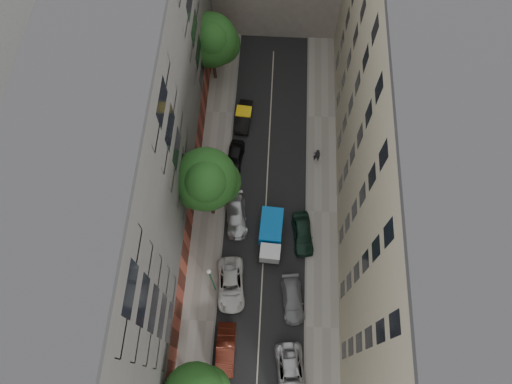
# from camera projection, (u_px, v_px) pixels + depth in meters

# --- Properties ---
(ground) EXTENTS (120.00, 120.00, 0.00)m
(ground) POSITION_uv_depth(u_px,v_px,m) (266.00, 209.00, 44.84)
(ground) COLOR #4C4C49
(ground) RESTS_ON ground
(road_surface) EXTENTS (8.00, 44.00, 0.02)m
(road_surface) POSITION_uv_depth(u_px,v_px,m) (266.00, 209.00, 44.83)
(road_surface) COLOR black
(road_surface) RESTS_ON ground
(sidewalk_left) EXTENTS (3.00, 44.00, 0.15)m
(sidewalk_left) POSITION_uv_depth(u_px,v_px,m) (210.00, 206.00, 44.89)
(sidewalk_left) COLOR gray
(sidewalk_left) RESTS_ON ground
(sidewalk_right) EXTENTS (3.00, 44.00, 0.15)m
(sidewalk_right) POSITION_uv_depth(u_px,v_px,m) (322.00, 212.00, 44.64)
(sidewalk_right) COLOR gray
(sidewalk_right) RESTS_ON ground
(building_left) EXTENTS (8.00, 44.00, 20.00)m
(building_left) POSITION_uv_depth(u_px,v_px,m) (129.00, 155.00, 35.96)
(building_left) COLOR #4A4845
(building_left) RESTS_ON ground
(building_right) EXTENTS (8.00, 44.00, 20.00)m
(building_right) POSITION_uv_depth(u_px,v_px,m) (409.00, 168.00, 35.46)
(building_right) COLOR tan
(building_right) RESTS_ON ground
(tarp_truck) EXTENTS (2.19, 5.05, 2.29)m
(tarp_truck) POSITION_uv_depth(u_px,v_px,m) (271.00, 235.00, 42.43)
(tarp_truck) COLOR black
(tarp_truck) RESTS_ON ground
(car_left_1) EXTENTS (1.62, 4.50, 1.47)m
(car_left_1) POSITION_uv_depth(u_px,v_px,m) (226.00, 349.00, 38.78)
(car_left_1) COLOR #49180E
(car_left_1) RESTS_ON ground
(car_left_2) EXTENTS (2.87, 5.33, 1.42)m
(car_left_2) POSITION_uv_depth(u_px,v_px,m) (231.00, 285.00, 41.07)
(car_left_2) COLOR silver
(car_left_2) RESTS_ON ground
(car_left_3) EXTENTS (2.65, 5.03, 1.39)m
(car_left_3) POSITION_uv_depth(u_px,v_px,m) (236.00, 216.00, 43.82)
(car_left_3) COLOR #B0B0B4
(car_left_3) RESTS_ON ground
(car_left_4) EXTENTS (2.01, 4.11, 1.35)m
(car_left_4) POSITION_uv_depth(u_px,v_px,m) (235.00, 157.00, 46.44)
(car_left_4) COLOR black
(car_left_4) RESTS_ON ground
(car_left_5) EXTENTS (1.73, 4.19, 1.35)m
(car_left_5) POSITION_uv_depth(u_px,v_px,m) (244.00, 117.00, 48.43)
(car_left_5) COLOR black
(car_left_5) RESTS_ON ground
(car_right_0) EXTENTS (3.06, 5.40, 1.42)m
(car_right_0) POSITION_uv_depth(u_px,v_px,m) (291.00, 374.00, 38.00)
(car_right_0) COLOR #B8B8BD
(car_right_0) RESTS_ON ground
(car_right_1) EXTENTS (2.37, 4.60, 1.28)m
(car_right_1) POSITION_uv_depth(u_px,v_px,m) (293.00, 300.00, 40.60)
(car_right_1) COLOR gray
(car_right_1) RESTS_ON ground
(car_right_2) EXTENTS (2.32, 4.60, 1.50)m
(car_right_2) POSITION_uv_depth(u_px,v_px,m) (303.00, 234.00, 43.01)
(car_right_2) COLOR black
(car_right_2) RESTS_ON ground
(tree_mid) EXTENTS (5.63, 5.41, 10.38)m
(tree_mid) POSITION_uv_depth(u_px,v_px,m) (207.00, 182.00, 38.04)
(tree_mid) COLOR #382619
(tree_mid) RESTS_ON sidewalk_left
(tree_far) EXTENTS (5.69, 5.48, 8.65)m
(tree_far) POSITION_uv_depth(u_px,v_px,m) (212.00, 42.00, 46.02)
(tree_far) COLOR #382619
(tree_far) RESTS_ON sidewalk_left
(lamp_post) EXTENTS (0.36, 0.36, 6.62)m
(lamp_post) POSITION_uv_depth(u_px,v_px,m) (211.00, 279.00, 37.76)
(lamp_post) COLOR #1C6238
(lamp_post) RESTS_ON sidewalk_left
(pedestrian) EXTENTS (0.74, 0.52, 1.94)m
(pedestrian) POSITION_uv_depth(u_px,v_px,m) (317.00, 155.00, 46.04)
(pedestrian) COLOR black
(pedestrian) RESTS_ON sidewalk_right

